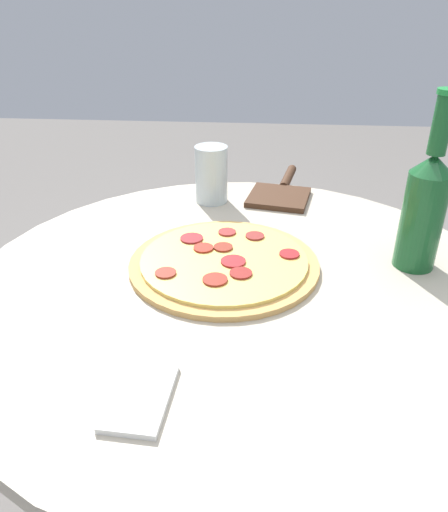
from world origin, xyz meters
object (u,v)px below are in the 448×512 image
drinking_glass (211,174)px  pizza (224,262)px  beer_bottle (425,206)px  pizza_paddle (281,192)px

drinking_glass → pizza: bearing=-170.0°
beer_bottle → drinking_glass: size_ratio=2.38×
pizza → beer_bottle: (0.03, -0.32, 0.10)m
pizza → pizza_paddle: pizza is taller
pizza → drinking_glass: drinking_glass is taller
pizza → beer_bottle: 0.34m
pizza → pizza_paddle: bearing=-17.3°
beer_bottle → drinking_glass: bearing=55.7°
pizza → drinking_glass: 0.30m
pizza → pizza_paddle: size_ratio=1.20×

